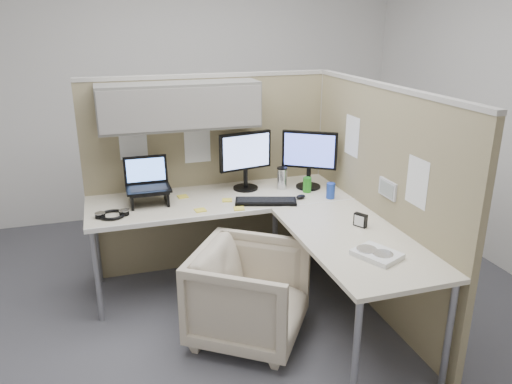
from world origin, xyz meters
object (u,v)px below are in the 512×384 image
object	(u,v)px
desk	(264,219)
office_chair	(249,290)
keyboard	(266,201)
monitor_left	(245,156)

from	to	relation	value
desk	office_chair	world-z (taller)	desk
office_chair	keyboard	world-z (taller)	keyboard
office_chair	monitor_left	bearing A→B (deg)	19.74
office_chair	desk	bearing A→B (deg)	3.32
desk	monitor_left	distance (m)	0.63
desk	office_chair	xyz separation A→B (m)	(-0.22, -0.37, -0.33)
keyboard	office_chair	bearing A→B (deg)	-100.56
office_chair	monitor_left	distance (m)	1.15
monitor_left	keyboard	world-z (taller)	monitor_left
office_chair	monitor_left	xyz separation A→B (m)	(0.24, 0.91, 0.65)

